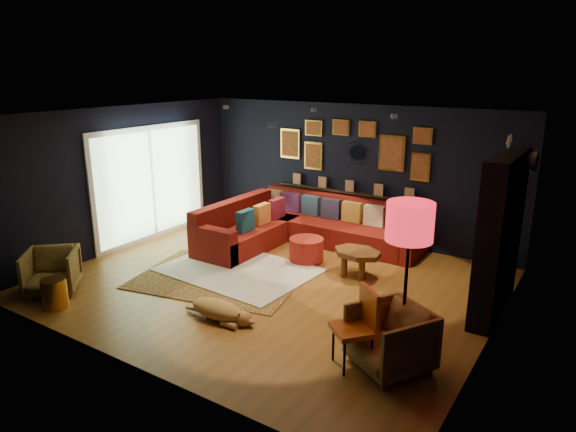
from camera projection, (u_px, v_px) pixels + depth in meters
The scene contains 20 objects.
floor at pixel (271, 283), 8.03m from camera, with size 6.50×6.50×0.00m, color brown.
room_walls at pixel (270, 184), 7.59m from camera, with size 6.50×6.50×6.50m.
sectional at pixel (299, 228), 9.72m from camera, with size 3.41×2.69×0.86m.
ledge at pixel (350, 192), 9.93m from camera, with size 3.20×0.12×0.04m, color black.
gallery_wall at pixel (352, 146), 9.72m from camera, with size 3.15×0.04×1.02m.
sunburst_mirror at pixel (357, 153), 9.69m from camera, with size 0.47×0.16×0.47m.
fireplace at pixel (499, 241), 6.85m from camera, with size 0.31×1.60×2.20m.
deer_head at pixel (519, 160), 6.94m from camera, with size 0.50×0.28×0.45m.
sliding_door at pixel (152, 183), 9.89m from camera, with size 0.06×2.80×2.20m.
ceiling_spots at pixel (299, 114), 7.96m from camera, with size 3.30×2.50×0.06m.
shag_rug at pixel (238, 270), 8.51m from camera, with size 2.41×1.75×0.03m, color beige.
leopard_rug at pixel (219, 278), 8.21m from camera, with size 2.56×1.83×0.01m, color tan.
coffee_table at pixel (357, 255), 8.20m from camera, with size 0.91×0.74×0.41m.
pouf at pixel (306, 249), 8.87m from camera, with size 0.59×0.59×0.39m, color #A6211B.
armchair_left at pixel (51, 269), 7.62m from camera, with size 0.71×0.66×0.73m, color gold.
armchair_right at pixel (390, 336), 5.67m from camera, with size 0.77×0.72×0.80m, color gold.
gold_stool at pixel (55, 293), 7.17m from camera, with size 0.34×0.34×0.43m, color gold.
orange_chair at pixel (360, 321), 5.69m from camera, with size 0.61×0.61×0.92m.
floor_lamp at pixel (410, 228), 5.51m from camera, with size 0.52×0.52×1.88m.
dog at pixel (217, 306), 6.85m from camera, with size 1.11×0.55×0.35m, color tan, non-canonical shape.
Camera 1 is at (4.27, -6.07, 3.26)m, focal length 32.00 mm.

